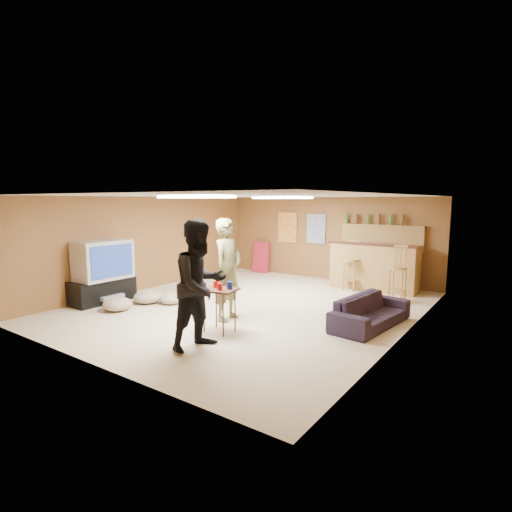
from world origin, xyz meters
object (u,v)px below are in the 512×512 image
Objects in this scene: bar_counter at (374,267)px; tray_table at (220,310)px; person_olive at (228,270)px; sofa at (371,311)px; person_black at (200,285)px; tv_body at (103,260)px.

bar_counter reaches higher than tray_table.
person_olive reaches higher than sofa.
person_olive is 1.40m from person_black.
person_black is 1.06× the size of sofa.
person_olive is at bearing 117.62° from tray_table.
person_black is at bearing -70.84° from tray_table.
person_olive is 0.98× the size of person_black.
person_black reaches higher than bar_counter.
person_olive is at bearing -108.47° from bar_counter.
bar_counter reaches higher than sofa.
person_black is 2.61× the size of tray_table.
bar_counter is at bearing -23.98° from person_olive.
person_black is at bearing 152.09° from sofa.
person_olive is 0.87m from tray_table.
tray_table is (0.32, -0.60, -0.55)m from person_olive.
sofa is (1.66, 2.38, -0.67)m from person_black.
person_olive is at bearing 123.20° from sofa.
bar_counter is (4.15, 4.45, -0.35)m from tv_body.
tray_table is (3.16, -0.05, -0.54)m from tv_body.
tv_body reaches higher than tray_table.
bar_counter is at bearing 47.00° from tv_body.
tv_body is at bearing 95.46° from person_olive.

